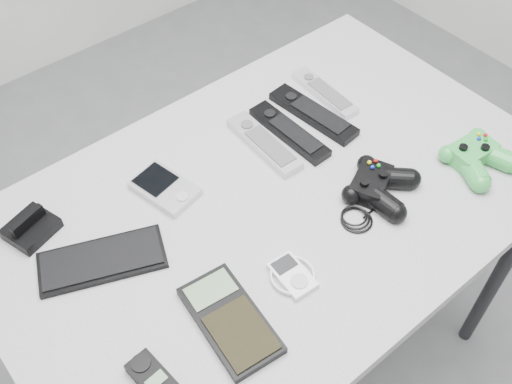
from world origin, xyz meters
TOP-DOWN VIEW (x-y plane):
  - desk at (0.04, 0.06)m, footprint 1.13×0.72m
  - pda_keyboard at (-0.30, 0.15)m, footprint 0.25×0.17m
  - dock_bracket at (-0.37, 0.29)m, footprint 0.11×0.10m
  - pda at (-0.12, 0.22)m, footprint 0.11×0.14m
  - remote_silver_a at (0.11, 0.18)m, footprint 0.06×0.20m
  - remote_black_a at (0.18, 0.18)m, footprint 0.05×0.21m
  - remote_black_b at (0.25, 0.19)m, footprint 0.08×0.23m
  - remote_silver_b at (0.32, 0.22)m, footprint 0.05×0.19m
  - calculator at (-0.20, -0.10)m, footprint 0.12×0.20m
  - mp3_player at (-0.06, -0.10)m, footprint 0.09×0.09m
  - controller_black at (0.20, -0.05)m, footprint 0.27×0.23m
  - controller_green at (0.42, -0.13)m, footprint 0.15×0.16m

SIDE VIEW (x-z plane):
  - desk at x=0.04m, z-range 0.31..1.06m
  - pda_keyboard at x=-0.30m, z-range 0.75..0.77m
  - mp3_player at x=-0.06m, z-range 0.75..0.77m
  - remote_silver_b at x=0.32m, z-range 0.75..0.77m
  - calculator at x=-0.20m, z-range 0.75..0.77m
  - pda at x=-0.12m, z-range 0.75..0.77m
  - remote_black_b at x=0.25m, z-range 0.75..0.77m
  - remote_black_a at x=0.18m, z-range 0.75..0.77m
  - remote_silver_a at x=0.11m, z-range 0.75..0.78m
  - controller_green at x=0.42m, z-range 0.75..0.80m
  - controller_black at x=0.20m, z-range 0.75..0.80m
  - dock_bracket at x=-0.37m, z-range 0.75..0.80m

